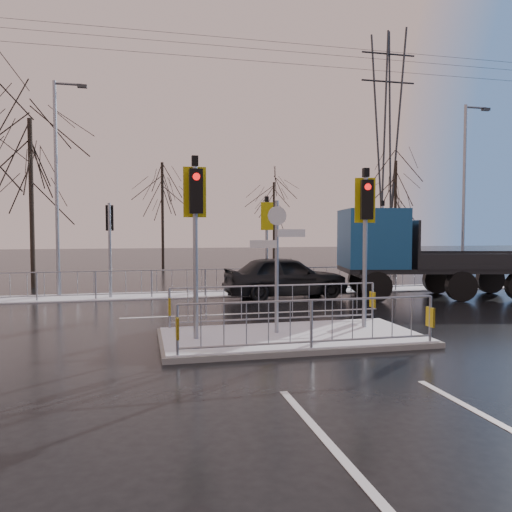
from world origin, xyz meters
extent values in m
plane|color=black|center=(0.00, 0.00, 0.00)|extent=(120.00, 120.00, 0.00)
cube|color=white|center=(0.00, 8.60, 0.02)|extent=(30.00, 2.00, 0.04)
cube|color=silver|center=(-1.20, -5.50, 0.00)|extent=(0.12, 4.00, 0.01)
cube|color=silver|center=(1.20, -5.50, 0.00)|extent=(0.12, 4.00, 0.01)
cube|color=silver|center=(0.00, 3.80, 0.00)|extent=(8.00, 0.15, 0.01)
cube|color=slate|center=(0.00, 0.00, 0.06)|extent=(6.00, 3.00, 0.12)
cube|color=white|center=(0.00, 0.00, 0.14)|extent=(5.85, 2.85, 0.03)
cube|color=gold|center=(-2.70, -1.38, 0.67)|extent=(0.05, 0.28, 0.42)
cube|color=gold|center=(2.70, -1.38, 0.67)|extent=(0.05, 0.28, 0.42)
cube|color=gold|center=(-2.70, 1.38, 0.67)|extent=(0.05, 0.28, 0.42)
cube|color=gold|center=(2.70, 1.38, 0.67)|extent=(0.05, 0.28, 0.42)
cylinder|color=gray|center=(-2.20, 0.00, 2.02)|extent=(0.11, 0.11, 3.80)
cube|color=black|center=(-2.20, -0.18, 3.37)|extent=(0.28, 0.22, 0.95)
cylinder|color=red|center=(-2.20, -0.29, 3.67)|extent=(0.16, 0.04, 0.16)
cube|color=#C7B90B|center=(-2.20, 0.07, 3.37)|extent=(0.50, 0.03, 1.10)
cube|color=black|center=(-2.20, 0.00, 4.04)|extent=(0.14, 0.14, 0.22)
cylinder|color=gray|center=(2.00, 0.40, 1.97)|extent=(0.11, 0.11, 3.70)
cube|color=black|center=(1.95, 0.23, 3.27)|extent=(0.33, 0.28, 0.95)
cylinder|color=red|center=(1.93, 0.12, 3.57)|extent=(0.16, 0.08, 0.16)
cube|color=#C7B90B|center=(2.02, 0.47, 3.27)|extent=(0.49, 0.16, 1.10)
cube|color=black|center=(2.00, 0.40, 3.94)|extent=(0.14, 0.14, 0.22)
cylinder|color=gray|center=(-0.30, 0.20, 1.67)|extent=(0.09, 0.09, 3.10)
cube|color=silver|center=(0.05, 0.20, 2.47)|extent=(0.70, 0.14, 0.18)
cube|color=silver|center=(-0.62, 0.20, 2.22)|extent=(0.62, 0.15, 0.18)
cylinder|color=silver|center=(-0.30, 0.17, 2.87)|extent=(0.44, 0.03, 0.44)
cylinder|color=gray|center=(-4.50, 8.30, 1.79)|extent=(0.11, 0.11, 3.50)
cube|color=black|center=(-4.50, 8.48, 2.99)|extent=(0.28, 0.22, 0.95)
cylinder|color=red|center=(-4.50, 8.59, 3.29)|extent=(0.16, 0.04, 0.16)
cylinder|color=gray|center=(1.50, 8.30, 1.84)|extent=(0.11, 0.11, 3.60)
cube|color=black|center=(1.50, 8.48, 3.09)|extent=(0.28, 0.22, 0.95)
cylinder|color=red|center=(1.50, 8.59, 3.39)|extent=(0.16, 0.04, 0.16)
cube|color=#C7B90B|center=(1.50, 8.23, 3.09)|extent=(0.50, 0.03, 1.10)
cube|color=black|center=(1.50, 8.30, 3.76)|extent=(0.14, 0.14, 0.22)
cylinder|color=gray|center=(6.50, 8.30, 1.79)|extent=(0.11, 0.11, 3.50)
cube|color=black|center=(6.45, 8.47, 2.99)|extent=(0.33, 0.28, 0.95)
cylinder|color=red|center=(6.43, 8.58, 3.29)|extent=(0.16, 0.08, 0.16)
cube|color=black|center=(6.50, 8.30, 3.66)|extent=(0.14, 0.14, 0.22)
imported|color=black|center=(1.93, 7.07, 0.79)|extent=(4.72, 2.07, 1.58)
cylinder|color=black|center=(4.76, 5.27, 0.54)|extent=(1.13, 0.54, 1.08)
cylinder|color=black|center=(5.23, 7.49, 0.54)|extent=(1.13, 0.54, 1.08)
cylinder|color=black|center=(7.73, 4.65, 0.54)|extent=(1.13, 0.54, 1.08)
cylinder|color=black|center=(8.19, 6.88, 0.54)|extent=(1.13, 0.54, 1.08)
cylinder|color=black|center=(10.31, 6.44, 0.54)|extent=(1.13, 0.54, 1.08)
cube|color=black|center=(7.54, 5.85, 1.06)|extent=(7.50, 3.89, 0.17)
cube|color=navy|center=(5.10, 6.36, 2.23)|extent=(2.65, 2.98, 2.16)
cube|color=black|center=(6.13, 6.15, 2.66)|extent=(0.48, 2.13, 1.19)
cube|color=#2D3033|center=(4.46, 6.49, 1.03)|extent=(0.63, 2.46, 0.38)
cube|color=black|center=(8.70, 5.61, 1.21)|extent=(5.19, 3.51, 0.13)
cube|color=black|center=(6.42, 6.09, 2.08)|extent=(0.61, 2.56, 1.62)
cylinder|color=black|center=(-8.00, 12.50, 3.68)|extent=(0.20, 0.20, 7.36)
cylinder|color=black|center=(-2.00, 22.00, 3.45)|extent=(0.19, 0.19, 6.90)
cylinder|color=black|center=(6.00, 24.00, 2.99)|extent=(0.16, 0.16, 5.98)
cylinder|color=black|center=(14.00, 21.00, 3.68)|extent=(0.20, 0.20, 7.36)
cylinder|color=gray|center=(10.50, 8.50, 4.00)|extent=(0.14, 0.14, 8.00)
cylinder|color=gray|center=(11.00, 8.50, 7.90)|extent=(1.00, 0.10, 0.10)
cube|color=#2D3033|center=(11.50, 8.50, 7.85)|extent=(0.35, 0.18, 0.12)
cylinder|color=gray|center=(-6.50, 9.50, 4.10)|extent=(0.14, 0.14, 8.20)
cylinder|color=gray|center=(-6.00, 9.50, 8.10)|extent=(1.00, 0.10, 0.10)
cube|color=#2D3033|center=(-5.50, 9.50, 8.05)|extent=(0.35, 0.18, 0.12)
cylinder|color=#2D3033|center=(18.60, 30.60, 10.00)|extent=(1.18, 1.18, 19.97)
cylinder|color=#2D3033|center=(17.40, 30.60, 10.00)|extent=(1.18, 1.18, 19.97)
cylinder|color=#2D3033|center=(18.60, 29.40, 10.00)|extent=(1.18, 1.18, 19.97)
cylinder|color=#2D3033|center=(17.40, 29.40, 10.00)|extent=(1.18, 1.18, 19.97)
cylinder|color=#2D3033|center=(18.00, 30.00, 15.60)|extent=(5.00, 0.16, 0.16)
cylinder|color=#2D3033|center=(18.00, 30.00, 18.00)|extent=(5.00, 0.16, 0.16)
cylinder|color=#2D3033|center=(0.00, 30.00, 16.50)|extent=(70.00, 0.03, 0.03)
cylinder|color=#2D3033|center=(0.00, 30.00, 17.50)|extent=(70.00, 0.03, 0.03)
cylinder|color=#2D3033|center=(0.00, 30.00, 18.20)|extent=(70.00, 0.03, 0.03)
camera|label=1|loc=(-3.35, -10.91, 2.54)|focal=35.00mm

